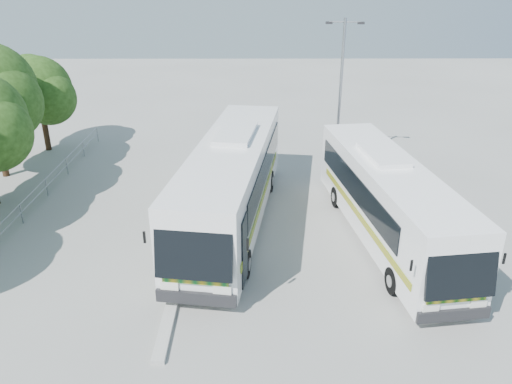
{
  "coord_description": "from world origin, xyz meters",
  "views": [
    {
      "loc": [
        0.52,
        -17.23,
        10.49
      ],
      "look_at": [
        0.6,
        2.5,
        1.76
      ],
      "focal_mm": 35.0,
      "sensor_mm": 36.0,
      "label": 1
    }
  ],
  "objects_px": {
    "tree_far_e": "(39,89)",
    "lamppost": "(340,89)",
    "coach_adjacent": "(388,199)",
    "coach_main": "(232,181)"
  },
  "relations": [
    {
      "from": "coach_main",
      "to": "lamppost",
      "type": "xyz_separation_m",
      "value": [
        5.76,
        7.15,
        2.51
      ]
    },
    {
      "from": "coach_adjacent",
      "to": "lamppost",
      "type": "relative_size",
      "value": 1.49
    },
    {
      "from": "tree_far_e",
      "to": "coach_adjacent",
      "type": "xyz_separation_m",
      "value": [
        18.69,
        -11.79,
        -2.04
      ]
    },
    {
      "from": "coach_main",
      "to": "coach_adjacent",
      "type": "height_order",
      "value": "coach_main"
    },
    {
      "from": "tree_far_e",
      "to": "lamppost",
      "type": "bearing_deg",
      "value": -9.84
    },
    {
      "from": "lamppost",
      "to": "coach_adjacent",
      "type": "bearing_deg",
      "value": -80.01
    },
    {
      "from": "tree_far_e",
      "to": "coach_adjacent",
      "type": "bearing_deg",
      "value": -32.23
    },
    {
      "from": "coach_adjacent",
      "to": "lamppost",
      "type": "distance_m",
      "value": 9.13
    },
    {
      "from": "tree_far_e",
      "to": "lamppost",
      "type": "height_order",
      "value": "lamppost"
    },
    {
      "from": "coach_main",
      "to": "tree_far_e",
      "type": "bearing_deg",
      "value": 148.02
    }
  ]
}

